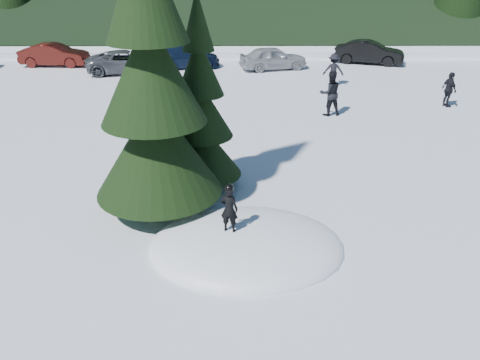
{
  "coord_description": "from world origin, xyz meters",
  "views": [
    {
      "loc": [
        -0.2,
        -9.01,
        5.99
      ],
      "look_at": [
        -0.15,
        1.28,
        1.1
      ],
      "focal_mm": 35.0,
      "sensor_mm": 36.0,
      "label": 1
    }
  ],
  "objects_px": {
    "adult_1": "(449,90)",
    "adult_2": "(333,70)",
    "spruce_short": "(201,116)",
    "car_3": "(181,56)",
    "adult_0": "(330,93)",
    "car_5": "(369,52)",
    "car_1": "(55,55)",
    "car_4": "(273,58)",
    "car_2": "(127,62)",
    "spruce_tall": "(152,85)",
    "child_skier": "(229,209)"
  },
  "relations": [
    {
      "from": "adult_1",
      "to": "adult_2",
      "type": "xyz_separation_m",
      "value": [
        -4.38,
        3.83,
        0.04
      ]
    },
    {
      "from": "spruce_short",
      "to": "adult_1",
      "type": "xyz_separation_m",
      "value": [
        10.31,
        7.99,
        -1.34
      ]
    },
    {
      "from": "adult_2",
      "to": "adult_1",
      "type": "bearing_deg",
      "value": 149.55
    },
    {
      "from": "spruce_short",
      "to": "car_3",
      "type": "relative_size",
      "value": 1.15
    },
    {
      "from": "adult_0",
      "to": "car_5",
      "type": "height_order",
      "value": "adult_0"
    },
    {
      "from": "car_1",
      "to": "car_4",
      "type": "bearing_deg",
      "value": -92.0
    },
    {
      "from": "car_3",
      "to": "car_5",
      "type": "bearing_deg",
      "value": -92.93
    },
    {
      "from": "adult_0",
      "to": "adult_1",
      "type": "xyz_separation_m",
      "value": [
        5.47,
        1.2,
        -0.16
      ]
    },
    {
      "from": "car_3",
      "to": "car_2",
      "type": "bearing_deg",
      "value": 107.5
    },
    {
      "from": "spruce_tall",
      "to": "car_3",
      "type": "distance_m",
      "value": 17.93
    },
    {
      "from": "spruce_short",
      "to": "adult_1",
      "type": "bearing_deg",
      "value": 37.78
    },
    {
      "from": "car_3",
      "to": "car_4",
      "type": "height_order",
      "value": "car_3"
    },
    {
      "from": "child_skier",
      "to": "car_4",
      "type": "relative_size",
      "value": 0.27
    },
    {
      "from": "adult_2",
      "to": "car_3",
      "type": "relative_size",
      "value": 0.35
    },
    {
      "from": "adult_0",
      "to": "car_2",
      "type": "relative_size",
      "value": 0.41
    },
    {
      "from": "spruce_tall",
      "to": "adult_0",
      "type": "bearing_deg",
      "value": 54.51
    },
    {
      "from": "spruce_tall",
      "to": "adult_2",
      "type": "distance_m",
      "value": 15.13
    },
    {
      "from": "spruce_short",
      "to": "car_5",
      "type": "distance_m",
      "value": 19.78
    },
    {
      "from": "adult_2",
      "to": "car_4",
      "type": "height_order",
      "value": "adult_2"
    },
    {
      "from": "adult_1",
      "to": "car_2",
      "type": "bearing_deg",
      "value": 53.42
    },
    {
      "from": "car_2",
      "to": "car_4",
      "type": "height_order",
      "value": "car_4"
    },
    {
      "from": "adult_1",
      "to": "car_3",
      "type": "distance_m",
      "value": 15.19
    },
    {
      "from": "adult_0",
      "to": "child_skier",
      "type": "bearing_deg",
      "value": 57.61
    },
    {
      "from": "spruce_tall",
      "to": "adult_2",
      "type": "xyz_separation_m",
      "value": [
        6.93,
        13.22,
        -2.51
      ]
    },
    {
      "from": "adult_1",
      "to": "adult_2",
      "type": "bearing_deg",
      "value": 36.01
    },
    {
      "from": "child_skier",
      "to": "car_3",
      "type": "xyz_separation_m",
      "value": [
        -3.23,
        19.52,
        -0.34
      ]
    },
    {
      "from": "adult_0",
      "to": "adult_2",
      "type": "height_order",
      "value": "adult_0"
    },
    {
      "from": "spruce_tall",
      "to": "adult_0",
      "type": "height_order",
      "value": "spruce_tall"
    },
    {
      "from": "spruce_tall",
      "to": "car_2",
      "type": "bearing_deg",
      "value": 104.84
    },
    {
      "from": "car_2",
      "to": "car_5",
      "type": "bearing_deg",
      "value": -90.44
    },
    {
      "from": "car_1",
      "to": "car_4",
      "type": "xyz_separation_m",
      "value": [
        13.26,
        -1.07,
        -0.0
      ]
    },
    {
      "from": "car_2",
      "to": "car_5",
      "type": "distance_m",
      "value": 14.76
    },
    {
      "from": "car_1",
      "to": "car_4",
      "type": "distance_m",
      "value": 13.3
    },
    {
      "from": "spruce_tall",
      "to": "car_2",
      "type": "distance_m",
      "value": 17.03
    },
    {
      "from": "adult_1",
      "to": "child_skier",
      "type": "bearing_deg",
      "value": 126.94
    },
    {
      "from": "spruce_tall",
      "to": "spruce_short",
      "type": "distance_m",
      "value": 2.11
    },
    {
      "from": "child_skier",
      "to": "adult_0",
      "type": "xyz_separation_m",
      "value": [
        4.03,
        10.04,
        -0.09
      ]
    },
    {
      "from": "car_3",
      "to": "car_4",
      "type": "bearing_deg",
      "value": -104.04
    },
    {
      "from": "adult_2",
      "to": "car_3",
      "type": "height_order",
      "value": "adult_2"
    },
    {
      "from": "car_3",
      "to": "spruce_tall",
      "type": "bearing_deg",
      "value": 175.93
    },
    {
      "from": "adult_2",
      "to": "car_2",
      "type": "height_order",
      "value": "adult_2"
    },
    {
      "from": "adult_2",
      "to": "car_1",
      "type": "height_order",
      "value": "adult_2"
    },
    {
      "from": "spruce_short",
      "to": "car_1",
      "type": "bearing_deg",
      "value": 121.11
    },
    {
      "from": "adult_2",
      "to": "spruce_short",
      "type": "bearing_deg",
      "value": 74.06
    },
    {
      "from": "adult_0",
      "to": "adult_1",
      "type": "distance_m",
      "value": 5.6
    },
    {
      "from": "car_4",
      "to": "spruce_tall",
      "type": "bearing_deg",
      "value": 150.89
    },
    {
      "from": "car_1",
      "to": "spruce_tall",
      "type": "bearing_deg",
      "value": -150.73
    },
    {
      "from": "car_1",
      "to": "car_4",
      "type": "relative_size",
      "value": 1.04
    },
    {
      "from": "adult_1",
      "to": "adult_0",
      "type": "bearing_deg",
      "value": 89.51
    },
    {
      "from": "spruce_short",
      "to": "car_5",
      "type": "height_order",
      "value": "spruce_short"
    }
  ]
}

